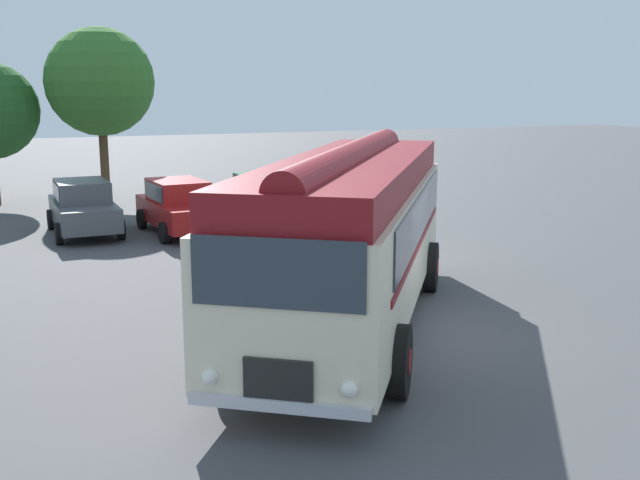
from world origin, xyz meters
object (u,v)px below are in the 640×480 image
Objects in this scene: vintage_bus at (351,229)px; car_mid_right at (265,200)px; car_near_left at (83,207)px; car_mid_left at (179,206)px.

car_mid_right is (1.90, 10.77, -1.05)m from vintage_bus.
vintage_bus is at bearing -71.83° from car_near_left.
vintage_bus is 2.27× the size of car_near_left.
vintage_bus reaches higher than car_mid_left.
car_near_left is (-3.77, 11.49, -1.05)m from vintage_bus.
car_near_left is 0.98× the size of car_mid_left.
car_mid_left is (2.77, -1.00, 0.00)m from car_near_left.
vintage_bus is at bearing -84.52° from car_mid_left.
vintage_bus is 10.59m from car_mid_left.
car_near_left is at bearing 160.13° from car_mid_left.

